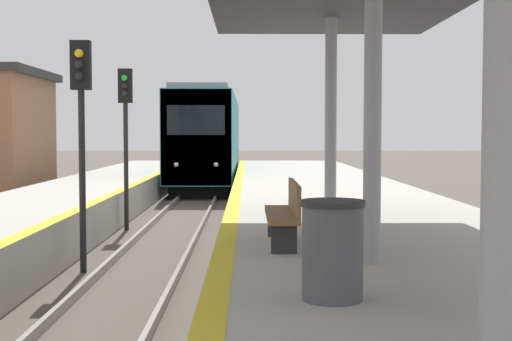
{
  "coord_description": "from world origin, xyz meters",
  "views": [
    {
      "loc": [
        1.99,
        -1.62,
        2.61
      ],
      "look_at": [
        2.21,
        19.1,
        1.5
      ],
      "focal_mm": 50.0,
      "sensor_mm": 36.0,
      "label": 1
    }
  ],
  "objects_px": {
    "signal_mid": "(81,111)",
    "signal_far": "(125,117)",
    "bench": "(286,211)",
    "train": "(209,139)",
    "trash_bin": "(332,250)"
  },
  "relations": [
    {
      "from": "signal_mid",
      "to": "bench",
      "type": "xyz_separation_m",
      "value": [
        3.63,
        -2.83,
        -1.54
      ]
    },
    {
      "from": "signal_far",
      "to": "bench",
      "type": "relative_size",
      "value": 2.17
    },
    {
      "from": "signal_mid",
      "to": "bench",
      "type": "height_order",
      "value": "signal_mid"
    },
    {
      "from": "trash_bin",
      "to": "bench",
      "type": "distance_m",
      "value": 3.46
    },
    {
      "from": "trash_bin",
      "to": "train",
      "type": "bearing_deg",
      "value": 95.55
    },
    {
      "from": "signal_mid",
      "to": "signal_far",
      "type": "xyz_separation_m",
      "value": [
        -0.18,
        5.78,
        0.0
      ]
    },
    {
      "from": "train",
      "to": "trash_bin",
      "type": "relative_size",
      "value": 18.02
    },
    {
      "from": "bench",
      "to": "signal_far",
      "type": "bearing_deg",
      "value": 113.87
    },
    {
      "from": "signal_far",
      "to": "trash_bin",
      "type": "xyz_separation_m",
      "value": [
        4.08,
        -12.06,
        -1.55
      ]
    },
    {
      "from": "trash_bin",
      "to": "bench",
      "type": "relative_size",
      "value": 0.49
    },
    {
      "from": "signal_mid",
      "to": "signal_far",
      "type": "distance_m",
      "value": 5.78
    },
    {
      "from": "train",
      "to": "signal_far",
      "type": "height_order",
      "value": "train"
    },
    {
      "from": "train",
      "to": "trash_bin",
      "type": "bearing_deg",
      "value": -84.45
    },
    {
      "from": "signal_mid",
      "to": "signal_far",
      "type": "height_order",
      "value": "same"
    },
    {
      "from": "signal_far",
      "to": "trash_bin",
      "type": "distance_m",
      "value": 12.82
    }
  ]
}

